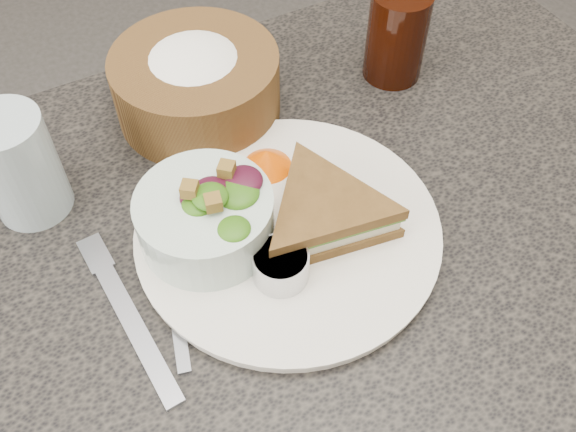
{
  "coord_description": "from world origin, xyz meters",
  "views": [
    {
      "loc": [
        -0.19,
        -0.33,
        1.28
      ],
      "look_at": [
        -0.01,
        0.01,
        0.78
      ],
      "focal_mm": 40.0,
      "sensor_mm": 36.0,
      "label": 1
    }
  ],
  "objects_px": {
    "dinner_plate": "(288,230)",
    "cola_glass": "(397,31)",
    "dining_table": "(296,389)",
    "bread_basket": "(195,75)",
    "salad_bowl": "(204,212)",
    "sandwich": "(324,212)",
    "dressing_ramekin": "(281,266)",
    "water_glass": "(19,166)"
  },
  "relations": [
    {
      "from": "dinner_plate",
      "to": "salad_bowl",
      "type": "relative_size",
      "value": 2.29
    },
    {
      "from": "sandwich",
      "to": "salad_bowl",
      "type": "relative_size",
      "value": 1.22
    },
    {
      "from": "dinner_plate",
      "to": "dressing_ramekin",
      "type": "bearing_deg",
      "value": -125.12
    },
    {
      "from": "sandwich",
      "to": "dining_table",
      "type": "bearing_deg",
      "value": -179.59
    },
    {
      "from": "bread_basket",
      "to": "water_glass",
      "type": "distance_m",
      "value": 0.22
    },
    {
      "from": "bread_basket",
      "to": "water_glass",
      "type": "xyz_separation_m",
      "value": [
        -0.21,
        -0.05,
        0.0
      ]
    },
    {
      "from": "sandwich",
      "to": "bread_basket",
      "type": "height_order",
      "value": "bread_basket"
    },
    {
      "from": "dinner_plate",
      "to": "bread_basket",
      "type": "height_order",
      "value": "bread_basket"
    },
    {
      "from": "dining_table",
      "to": "dinner_plate",
      "type": "xyz_separation_m",
      "value": [
        -0.01,
        0.01,
        0.38
      ]
    },
    {
      "from": "bread_basket",
      "to": "cola_glass",
      "type": "relative_size",
      "value": 1.53
    },
    {
      "from": "salad_bowl",
      "to": "bread_basket",
      "type": "relative_size",
      "value": 0.69
    },
    {
      "from": "dressing_ramekin",
      "to": "water_glass",
      "type": "relative_size",
      "value": 0.46
    },
    {
      "from": "dining_table",
      "to": "cola_glass",
      "type": "height_order",
      "value": "cola_glass"
    },
    {
      "from": "salad_bowl",
      "to": "dressing_ramekin",
      "type": "xyz_separation_m",
      "value": [
        0.04,
        -0.08,
        -0.02
      ]
    },
    {
      "from": "sandwich",
      "to": "bread_basket",
      "type": "distance_m",
      "value": 0.23
    },
    {
      "from": "dressing_ramekin",
      "to": "cola_glass",
      "type": "relative_size",
      "value": 0.43
    },
    {
      "from": "dressing_ramekin",
      "to": "bread_basket",
      "type": "height_order",
      "value": "bread_basket"
    },
    {
      "from": "sandwich",
      "to": "dressing_ramekin",
      "type": "height_order",
      "value": "sandwich"
    },
    {
      "from": "dinner_plate",
      "to": "cola_glass",
      "type": "distance_m",
      "value": 0.29
    },
    {
      "from": "dinner_plate",
      "to": "salad_bowl",
      "type": "height_order",
      "value": "salad_bowl"
    },
    {
      "from": "dining_table",
      "to": "bread_basket",
      "type": "distance_m",
      "value": 0.48
    },
    {
      "from": "dinner_plate",
      "to": "bread_basket",
      "type": "relative_size",
      "value": 1.59
    },
    {
      "from": "sandwich",
      "to": "salad_bowl",
      "type": "bearing_deg",
      "value": 166.71
    },
    {
      "from": "cola_glass",
      "to": "bread_basket",
      "type": "bearing_deg",
      "value": 168.38
    },
    {
      "from": "dinner_plate",
      "to": "bread_basket",
      "type": "distance_m",
      "value": 0.22
    },
    {
      "from": "dining_table",
      "to": "dinner_plate",
      "type": "relative_size",
      "value": 3.28
    },
    {
      "from": "dressing_ramekin",
      "to": "salad_bowl",
      "type": "bearing_deg",
      "value": 118.75
    },
    {
      "from": "dining_table",
      "to": "sandwich",
      "type": "distance_m",
      "value": 0.41
    },
    {
      "from": "sandwich",
      "to": "salad_bowl",
      "type": "distance_m",
      "value": 0.12
    },
    {
      "from": "dressing_ramekin",
      "to": "water_glass",
      "type": "bearing_deg",
      "value": 130.8
    },
    {
      "from": "sandwich",
      "to": "bread_basket",
      "type": "bearing_deg",
      "value": 108.07
    },
    {
      "from": "salad_bowl",
      "to": "water_glass",
      "type": "relative_size",
      "value": 1.12
    },
    {
      "from": "salad_bowl",
      "to": "cola_glass",
      "type": "distance_m",
      "value": 0.34
    },
    {
      "from": "bread_basket",
      "to": "salad_bowl",
      "type": "bearing_deg",
      "value": -110.93
    },
    {
      "from": "bread_basket",
      "to": "cola_glass",
      "type": "distance_m",
      "value": 0.25
    },
    {
      "from": "dinner_plate",
      "to": "cola_glass",
      "type": "relative_size",
      "value": 2.44
    },
    {
      "from": "sandwich",
      "to": "cola_glass",
      "type": "xyz_separation_m",
      "value": [
        0.2,
        0.18,
        0.03
      ]
    },
    {
      "from": "dining_table",
      "to": "dinner_plate",
      "type": "bearing_deg",
      "value": 115.45
    },
    {
      "from": "dressing_ramekin",
      "to": "cola_glass",
      "type": "distance_m",
      "value": 0.34
    },
    {
      "from": "sandwich",
      "to": "water_glass",
      "type": "bearing_deg",
      "value": 153.1
    },
    {
      "from": "sandwich",
      "to": "cola_glass",
      "type": "distance_m",
      "value": 0.27
    },
    {
      "from": "sandwich",
      "to": "cola_glass",
      "type": "bearing_deg",
      "value": 50.04
    }
  ]
}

